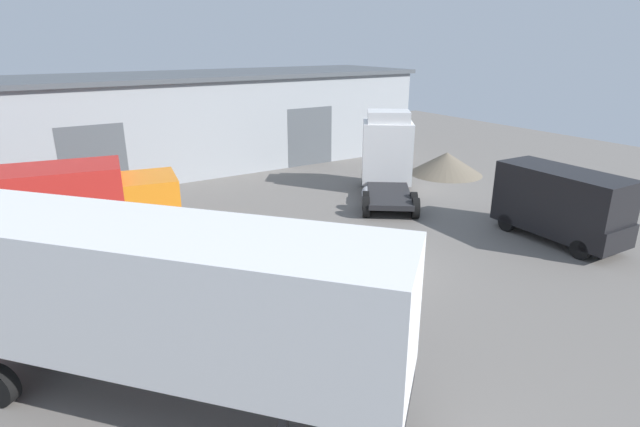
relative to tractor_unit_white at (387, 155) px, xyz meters
name	(u,v)px	position (x,y,z in m)	size (l,w,h in m)	color
ground_plane	(362,266)	(-6.59, -6.80, -1.96)	(60.00, 60.00, 0.00)	slate
warehouse_building	(191,121)	(-6.59, 10.99, 0.87)	(29.24, 8.09, 5.64)	#93999E
tractor_unit_white	(387,155)	(0.00, 0.00, 0.00)	(5.70, 6.49, 4.16)	silver
container_trailer_grey	(153,295)	(-14.40, -10.03, 0.65)	(8.78, 9.48, 4.10)	silver
delivery_van_black	(563,204)	(1.40, -8.99, -0.43)	(2.17, 5.05, 2.84)	black
box_truck_orange	(53,207)	(-15.44, -0.26, -0.03)	(8.61, 3.77, 3.36)	orange
gravel_pile	(446,163)	(5.33, 0.90, -1.31)	(4.26, 4.26, 1.30)	#665B4C
traffic_cone	(262,260)	(-9.59, -4.98, -1.70)	(0.40, 0.40, 0.55)	black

